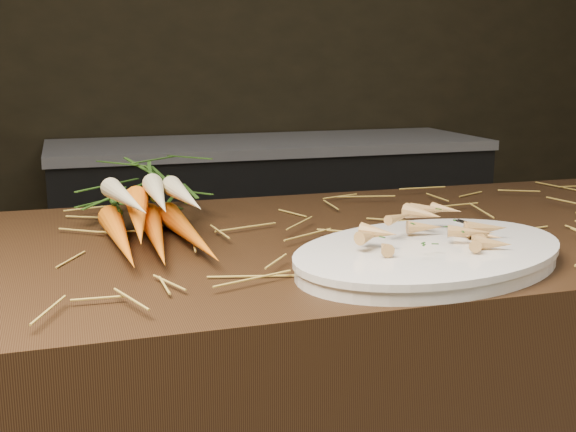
{
  "coord_description": "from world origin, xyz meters",
  "views": [
    {
      "loc": [
        -0.53,
        -0.75,
        1.18
      ],
      "look_at": [
        -0.24,
        0.2,
        0.96
      ],
      "focal_mm": 45.0,
      "sensor_mm": 36.0,
      "label": 1
    }
  ],
  "objects": [
    {
      "name": "serving_platter",
      "position": [
        -0.06,
        0.1,
        0.91
      ],
      "size": [
        0.49,
        0.41,
        0.02
      ],
      "primitive_type": null,
      "rotation": [
        0.0,
        0.0,
        0.36
      ],
      "color": "white",
      "rests_on": "main_counter"
    },
    {
      "name": "serving_fork",
      "position": [
        0.08,
        0.14,
        0.92
      ],
      "size": [
        0.05,
        0.16,
        0.0
      ],
      "primitive_type": "cube",
      "rotation": [
        0.0,
        0.0,
        0.23
      ],
      "color": "silver",
      "rests_on": "serving_platter"
    },
    {
      "name": "roasted_veg_heap",
      "position": [
        -0.06,
        0.1,
        0.95
      ],
      "size": [
        0.24,
        0.21,
        0.05
      ],
      "primitive_type": null,
      "rotation": [
        0.0,
        0.0,
        0.36
      ],
      "color": "#B2803E",
      "rests_on": "serving_platter"
    },
    {
      "name": "straw_bedding",
      "position": [
        0.0,
        0.3,
        0.91
      ],
      "size": [
        1.4,
        0.6,
        0.02
      ],
      "primitive_type": null,
      "color": "olive",
      "rests_on": "main_counter"
    },
    {
      "name": "root_veg_bunch",
      "position": [
        -0.41,
        0.46,
        0.95
      ],
      "size": [
        0.2,
        0.57,
        0.11
      ],
      "rotation": [
        0.0,
        0.0,
        -0.03
      ],
      "color": "orange",
      "rests_on": "main_counter"
    },
    {
      "name": "back_counter",
      "position": [
        0.3,
        2.18,
        0.42
      ],
      "size": [
        1.82,
        0.62,
        0.84
      ],
      "color": "black",
      "rests_on": "ground"
    }
  ]
}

